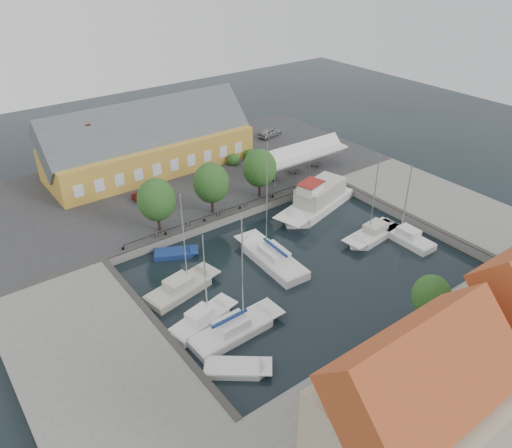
{
  "coord_description": "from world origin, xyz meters",
  "views": [
    {
      "loc": [
        -28.84,
        -32.87,
        30.03
      ],
      "look_at": [
        0.0,
        6.0,
        1.5
      ],
      "focal_mm": 35.0,
      "sensor_mm": 36.0,
      "label": 1
    }
  ],
  "objects_px": {
    "warehouse": "(145,146)",
    "east_boat_c": "(405,238)",
    "west_boat_b": "(182,289)",
    "west_boat_c": "(202,321)",
    "west_boat_d": "(235,331)",
    "trawler": "(317,201)",
    "car_red": "(145,199)",
    "car_silver": "(270,132)",
    "tent_canopy": "(301,154)",
    "launch_sw": "(236,370)",
    "launch_nw": "(175,254)",
    "center_sailboat": "(272,259)",
    "east_boat_b": "(373,235)"
  },
  "relations": [
    {
      "from": "car_red",
      "to": "trawler",
      "type": "height_order",
      "value": "trawler"
    },
    {
      "from": "west_boat_c",
      "to": "west_boat_d",
      "type": "bearing_deg",
      "value": -59.23
    },
    {
      "from": "launch_sw",
      "to": "launch_nw",
      "type": "distance_m",
      "value": 17.8
    },
    {
      "from": "warehouse",
      "to": "west_boat_b",
      "type": "distance_m",
      "value": 28.2
    },
    {
      "from": "tent_canopy",
      "to": "west_boat_c",
      "type": "bearing_deg",
      "value": -146.59
    },
    {
      "from": "trawler",
      "to": "tent_canopy",
      "type": "bearing_deg",
      "value": 62.63
    },
    {
      "from": "car_silver",
      "to": "launch_nw",
      "type": "bearing_deg",
      "value": 111.75
    },
    {
      "from": "warehouse",
      "to": "west_boat_d",
      "type": "height_order",
      "value": "west_boat_d"
    },
    {
      "from": "warehouse",
      "to": "center_sailboat",
      "type": "xyz_separation_m",
      "value": [
        0.74,
        -27.61,
        -4.07
      ]
    },
    {
      "from": "east_boat_b",
      "to": "east_boat_c",
      "type": "relative_size",
      "value": 1.14
    },
    {
      "from": "west_boat_b",
      "to": "west_boat_d",
      "type": "distance_m",
      "value": 7.92
    },
    {
      "from": "center_sailboat",
      "to": "west_boat_b",
      "type": "height_order",
      "value": "center_sailboat"
    },
    {
      "from": "west_boat_d",
      "to": "trawler",
      "type": "bearing_deg",
      "value": 30.74
    },
    {
      "from": "west_boat_d",
      "to": "warehouse",
      "type": "bearing_deg",
      "value": 76.15
    },
    {
      "from": "car_silver",
      "to": "east_boat_c",
      "type": "bearing_deg",
      "value": 155.94
    },
    {
      "from": "trawler",
      "to": "west_boat_d",
      "type": "distance_m",
      "value": 24.39
    },
    {
      "from": "warehouse",
      "to": "east_boat_c",
      "type": "xyz_separation_m",
      "value": [
        15.43,
        -33.19,
        -4.17
      ]
    },
    {
      "from": "warehouse",
      "to": "west_boat_b",
      "type": "height_order",
      "value": "warehouse"
    },
    {
      "from": "tent_canopy",
      "to": "west_boat_d",
      "type": "height_order",
      "value": "west_boat_d"
    },
    {
      "from": "tent_canopy",
      "to": "car_silver",
      "type": "xyz_separation_m",
      "value": [
        5.03,
        13.39,
        -1.94
      ]
    },
    {
      "from": "center_sailboat",
      "to": "launch_sw",
      "type": "height_order",
      "value": "center_sailboat"
    },
    {
      "from": "car_silver",
      "to": "west_boat_d",
      "type": "relative_size",
      "value": 0.37
    },
    {
      "from": "east_boat_b",
      "to": "west_boat_c",
      "type": "relative_size",
      "value": 1.14
    },
    {
      "from": "warehouse",
      "to": "launch_sw",
      "type": "xyz_separation_m",
      "value": [
        -10.76,
        -37.76,
        -4.34
      ]
    },
    {
      "from": "west_boat_c",
      "to": "launch_nw",
      "type": "height_order",
      "value": "west_boat_c"
    },
    {
      "from": "trawler",
      "to": "west_boat_c",
      "type": "xyz_separation_m",
      "value": [
        -22.59,
        -9.71,
        -0.76
      ]
    },
    {
      "from": "warehouse",
      "to": "launch_sw",
      "type": "height_order",
      "value": "warehouse"
    },
    {
      "from": "east_boat_b",
      "to": "east_boat_c",
      "type": "bearing_deg",
      "value": -47.08
    },
    {
      "from": "car_red",
      "to": "launch_sw",
      "type": "bearing_deg",
      "value": -114.85
    },
    {
      "from": "car_red",
      "to": "west_boat_b",
      "type": "height_order",
      "value": "west_boat_b"
    },
    {
      "from": "car_red",
      "to": "trawler",
      "type": "xyz_separation_m",
      "value": [
        17.35,
        -12.22,
        -0.63
      ]
    },
    {
      "from": "trawler",
      "to": "west_boat_d",
      "type": "height_order",
      "value": "west_boat_d"
    },
    {
      "from": "launch_sw",
      "to": "launch_nw",
      "type": "relative_size",
      "value": 1.09
    },
    {
      "from": "warehouse",
      "to": "tent_canopy",
      "type": "xyz_separation_m",
      "value": [
        16.6,
        -13.86,
        -0.74
      ]
    },
    {
      "from": "west_boat_b",
      "to": "launch_nw",
      "type": "height_order",
      "value": "west_boat_b"
    },
    {
      "from": "tent_canopy",
      "to": "west_boat_d",
      "type": "distance_m",
      "value": 32.43
    },
    {
      "from": "car_red",
      "to": "launch_nw",
      "type": "height_order",
      "value": "car_red"
    },
    {
      "from": "car_red",
      "to": "east_boat_c",
      "type": "distance_m",
      "value": 31.2
    },
    {
      "from": "west_boat_b",
      "to": "west_boat_c",
      "type": "xyz_separation_m",
      "value": [
        -0.81,
        -5.13,
        0.0
      ]
    },
    {
      "from": "west_boat_c",
      "to": "warehouse",
      "type": "bearing_deg",
      "value": 72.25
    },
    {
      "from": "west_boat_b",
      "to": "west_boat_c",
      "type": "distance_m",
      "value": 5.19
    },
    {
      "from": "car_silver",
      "to": "center_sailboat",
      "type": "distance_m",
      "value": 34.28
    },
    {
      "from": "car_red",
      "to": "west_boat_d",
      "type": "relative_size",
      "value": 0.33
    },
    {
      "from": "west_boat_b",
      "to": "west_boat_c",
      "type": "height_order",
      "value": "west_boat_b"
    },
    {
      "from": "west_boat_b",
      "to": "car_silver",
      "type": "bearing_deg",
      "value": 39.93
    },
    {
      "from": "car_red",
      "to": "launch_nw",
      "type": "bearing_deg",
      "value": -113.01
    },
    {
      "from": "warehouse",
      "to": "car_red",
      "type": "relative_size",
      "value": 7.28
    },
    {
      "from": "center_sailboat",
      "to": "west_boat_c",
      "type": "distance_m",
      "value": 11.46
    },
    {
      "from": "trawler",
      "to": "west_boat_c",
      "type": "bearing_deg",
      "value": -156.74
    },
    {
      "from": "warehouse",
      "to": "east_boat_c",
      "type": "distance_m",
      "value": 36.84
    }
  ]
}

